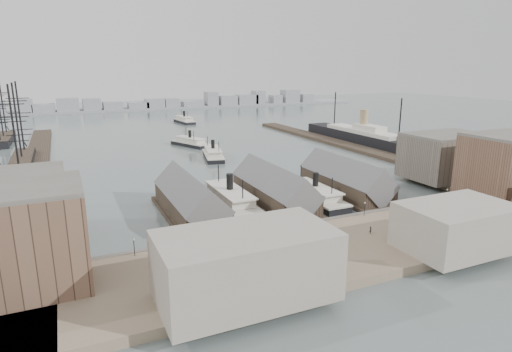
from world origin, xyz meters
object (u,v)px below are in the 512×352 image
ocean_steamer (363,136)px  horse_cart_center (312,240)px  horse_cart_left (213,253)px  ferry_docked_west (230,199)px  horse_cart_right (411,235)px  tram (436,210)px

ocean_steamer → horse_cart_center: (-99.66, -109.03, -1.11)m
horse_cart_left → horse_cart_center: 22.60m
ferry_docked_west → ocean_steamer: ocean_steamer is taller
horse_cart_center → horse_cart_right: bearing=-111.4°
tram → horse_cart_center: size_ratio=1.94×
horse_cart_left → ocean_steamer: bearing=-27.1°
ocean_steamer → tram: size_ratio=9.53×
tram → horse_cart_center: bearing=175.2°
horse_cart_left → horse_cart_right: size_ratio=1.00×
ferry_docked_west → ocean_steamer: size_ratio=0.33×
ferry_docked_west → horse_cart_center: size_ratio=6.14×
horse_cart_center → ocean_steamer: bearing=-46.8°
tram → horse_cart_left: size_ratio=2.00×
ocean_steamer → horse_cart_right: ocean_steamer is taller
horse_cart_left → horse_cart_center: bearing=-75.7°
tram → ocean_steamer: bearing=53.0°
ferry_docked_west → tram: ferry_docked_west is taller
tram → horse_cart_center: (-39.96, -2.12, -0.86)m
ocean_steamer → tram: 122.45m
horse_cart_right → horse_cart_center: bearing=85.2°
horse_cart_right → ferry_docked_west: bearing=44.6°
tram → horse_cart_right: 19.57m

